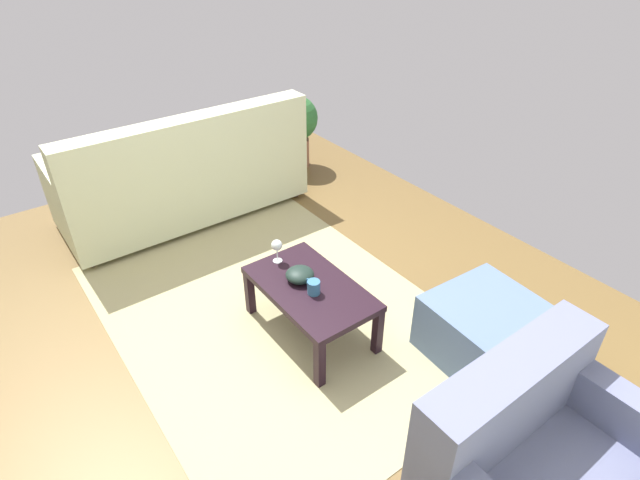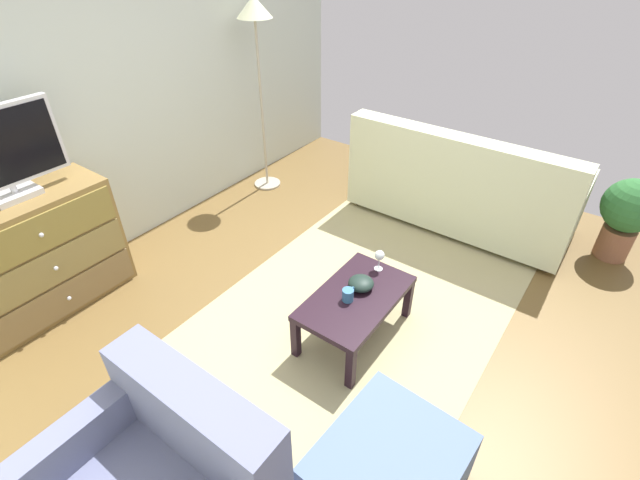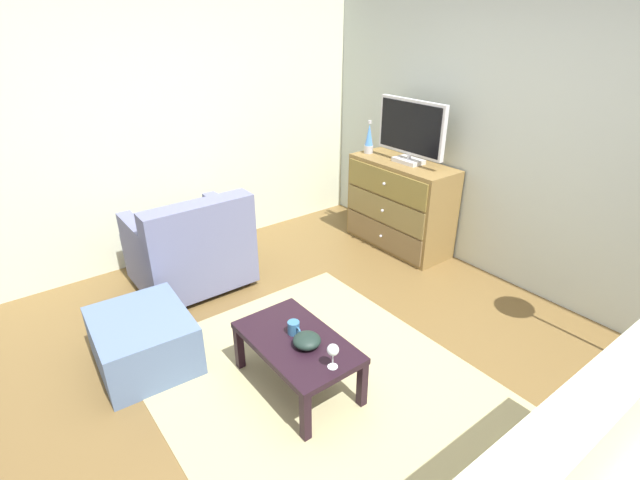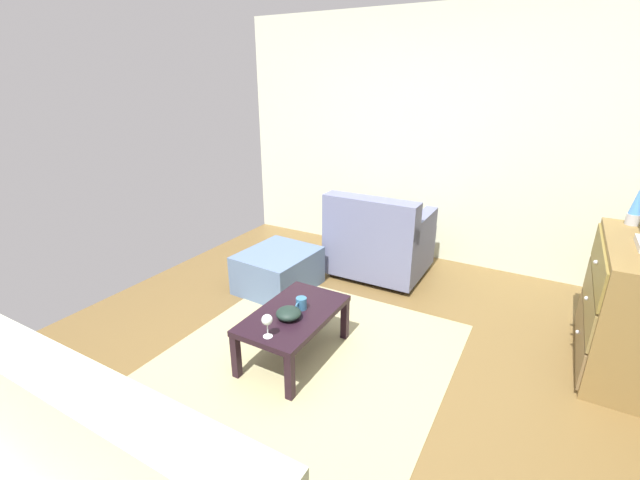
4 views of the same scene
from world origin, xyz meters
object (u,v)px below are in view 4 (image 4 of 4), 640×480
(lava_lamp, at_px, (637,205))
(mug, at_px, (301,304))
(armchair, at_px, (379,241))
(wine_glass, at_px, (267,321))
(ottoman, at_px, (278,270))
(dresser, at_px, (629,307))
(bowl_decorative, at_px, (289,313))
(coffee_table, at_px, (294,318))

(lava_lamp, height_order, mug, lava_lamp)
(mug, xyz_separation_m, armchair, (-1.51, -0.03, -0.05))
(wine_glass, relative_size, ottoman, 0.22)
(dresser, xyz_separation_m, mug, (0.98, -1.97, -0.04))
(mug, bearing_deg, ottoman, -135.97)
(mug, relative_size, bowl_decorative, 0.66)
(wine_glass, xyz_separation_m, bowl_decorative, (-0.24, -0.00, -0.08))
(dresser, bearing_deg, mug, -63.52)
(coffee_table, distance_m, bowl_decorative, 0.12)
(lava_lamp, xyz_separation_m, ottoman, (0.68, -2.65, -0.85))
(coffee_table, relative_size, armchair, 0.91)
(ottoman, bearing_deg, wine_glass, 32.38)
(bowl_decorative, bearing_deg, lava_lamp, 129.14)
(mug, xyz_separation_m, ottoman, (-0.75, -0.73, -0.22))
(mug, bearing_deg, armchair, -178.81)
(mug, bearing_deg, coffee_table, -19.54)
(coffee_table, bearing_deg, lava_lamp, 127.37)
(ottoman, bearing_deg, mug, 44.03)
(bowl_decorative, bearing_deg, armchair, -179.13)
(lava_lamp, distance_m, wine_glass, 2.71)
(lava_lamp, relative_size, coffee_table, 0.40)
(coffee_table, xyz_separation_m, ottoman, (-0.81, -0.70, -0.13))
(wine_glass, relative_size, mug, 1.38)
(wine_glass, distance_m, mug, 0.40)
(lava_lamp, bearing_deg, dresser, 5.57)
(mug, distance_m, ottoman, 1.07)
(wine_glass, height_order, armchair, armchair)
(dresser, xyz_separation_m, armchair, (-0.53, -2.00, -0.09))
(wine_glass, distance_m, armchair, 1.91)
(mug, bearing_deg, wine_glass, -0.26)
(bowl_decorative, relative_size, ottoman, 0.25)
(armchair, bearing_deg, ottoman, -42.39)
(dresser, relative_size, ottoman, 1.56)
(lava_lamp, distance_m, bowl_decorative, 2.57)
(dresser, bearing_deg, lava_lamp, -174.43)
(mug, xyz_separation_m, bowl_decorative, (0.15, -0.01, -0.00))
(armchair, bearing_deg, mug, 1.19)
(wine_glass, bearing_deg, dresser, 124.83)
(wine_glass, bearing_deg, bowl_decorative, -178.92)
(bowl_decorative, relative_size, armchair, 0.19)
(mug, bearing_deg, bowl_decorative, -2.46)
(lava_lamp, xyz_separation_m, mug, (1.43, -1.93, -0.63))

